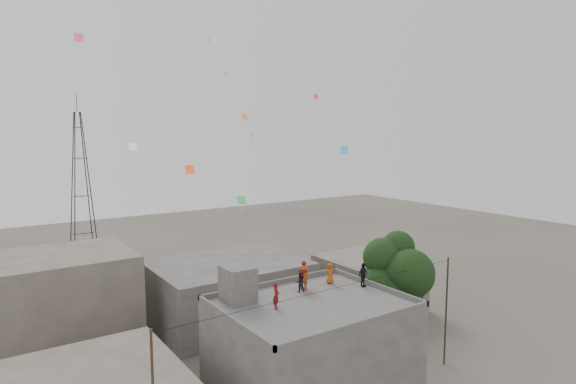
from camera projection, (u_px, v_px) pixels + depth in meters
The scene contains 16 objects.
main_building at pixel (311, 356), 27.03m from camera, with size 10.00×8.00×6.10m.
parapet at pixel (311, 301), 26.64m from camera, with size 10.00×8.00×0.30m.
stair_head_box at pixel (238, 284), 26.89m from camera, with size 1.60×1.80×2.00m, color #4D4A48.
neighbor_north at pixel (228, 292), 39.70m from camera, with size 12.00×9.00×5.00m, color #4D4A48.
neighbor_northwest at pixel (66, 301), 34.52m from camera, with size 9.00×8.00×7.00m, color #5A5347.
neighbor_east at pixel (369, 282), 43.16m from camera, with size 7.00×8.00×4.40m, color #5A5347.
tree at pixel (396, 278), 31.27m from camera, with size 4.90×4.60×9.10m.
utility_line at pixel (332, 348), 26.19m from camera, with size 20.12×0.62×7.40m.
transmission_tower at pixel (81, 188), 56.89m from camera, with size 2.97×2.97×20.01m.
person_red_adult at pixel (303, 275), 28.99m from camera, with size 0.65×0.42×1.77m, color maroon.
person_orange_child at pixel (330, 273), 30.15m from camera, with size 0.63×0.41×1.29m, color #B74F14.
person_dark_child at pixel (300, 282), 28.56m from camera, with size 0.57×0.45×1.18m, color black.
person_dark_adult at pixel (363, 275), 29.50m from camera, with size 0.88×0.36×1.50m, color black.
person_orange_adult at pixel (304, 278), 28.94m from camera, with size 0.96×0.55×1.49m, color #A23612.
person_red_child at pixel (276, 296), 25.79m from camera, with size 0.52×0.34×1.43m, color maroon.
kites at pixel (231, 126), 31.77m from camera, with size 17.82×13.70×11.18m.
Camera 1 is at (-15.55, -20.53, 15.45)m, focal length 30.00 mm.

